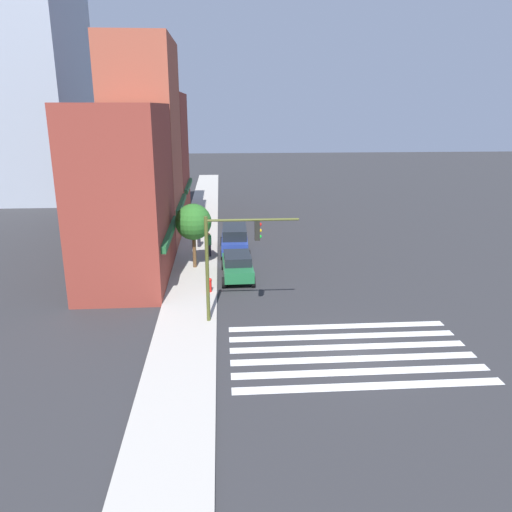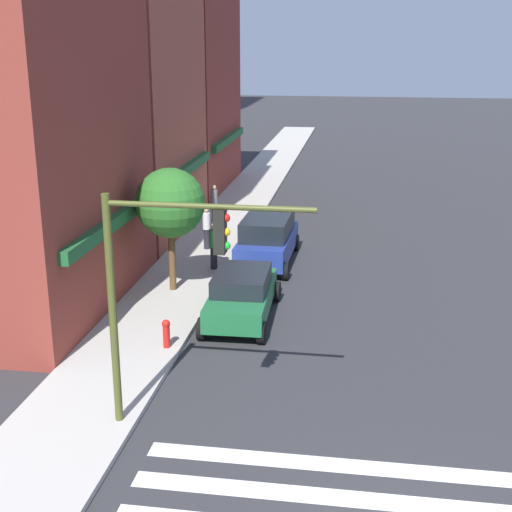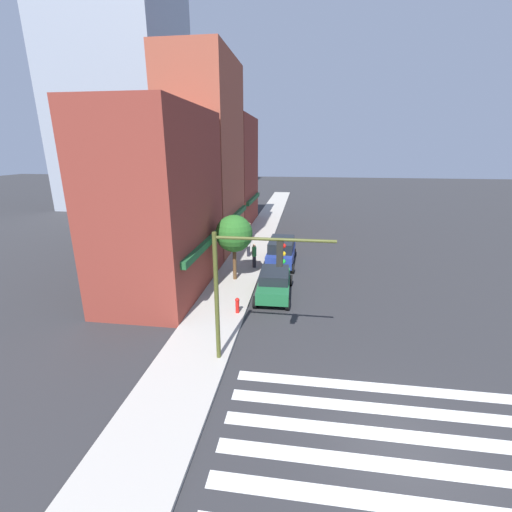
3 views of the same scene
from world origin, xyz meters
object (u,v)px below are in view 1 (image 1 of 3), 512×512
at_px(traffic_signal, 230,251).
at_px(sedan_green, 237,265).
at_px(fire_hydrant, 210,284).
at_px(suv_blue, 235,239).
at_px(pedestrian_grey_coat, 193,222).
at_px(pedestrian_green_top, 209,244).
at_px(street_tree, 193,222).
at_px(pedestrian_white_shirt, 199,235).

relative_size(traffic_signal, sedan_green, 1.24).
distance_m(sedan_green, fire_hydrant, 3.28).
relative_size(suv_blue, fire_hydrant, 5.63).
bearing_deg(traffic_signal, pedestrian_grey_coat, 8.48).
distance_m(suv_blue, pedestrian_grey_coat, 6.61).
relative_size(sedan_green, pedestrian_green_top, 2.51).
bearing_deg(pedestrian_grey_coat, traffic_signal, -77.52).
relative_size(traffic_signal, suv_blue, 1.16).
height_order(suv_blue, street_tree, street_tree).
bearing_deg(pedestrian_white_shirt, street_tree, 53.79).
height_order(pedestrian_white_shirt, fire_hydrant, pedestrian_white_shirt).
bearing_deg(suv_blue, pedestrian_white_shirt, 69.11).
xyz_separation_m(traffic_signal, pedestrian_green_top, (11.37, 1.27, -2.73)).
height_order(sedan_green, suv_blue, suv_blue).
height_order(sedan_green, fire_hydrant, sedan_green).
relative_size(suv_blue, pedestrian_grey_coat, 2.68).
bearing_deg(fire_hydrant, sedan_green, -31.26).
relative_size(pedestrian_white_shirt, street_tree, 0.41).
height_order(pedestrian_green_top, fire_hydrant, pedestrian_green_top).
xyz_separation_m(pedestrian_green_top, street_tree, (-2.50, 0.94, 2.17)).
height_order(pedestrian_green_top, street_tree, street_tree).
bearing_deg(suv_blue, traffic_signal, 178.67).
height_order(pedestrian_white_shirt, pedestrian_green_top, same).
xyz_separation_m(sedan_green, street_tree, (1.98, 2.80, 2.41)).
distance_m(fire_hydrant, street_tree, 5.57).
relative_size(pedestrian_grey_coat, street_tree, 0.41).
bearing_deg(traffic_signal, suv_blue, -2.65).
bearing_deg(street_tree, pedestrian_white_shirt, -0.98).
bearing_deg(fire_hydrant, pedestrian_green_top, 1.29).
bearing_deg(traffic_signal, sedan_green, -4.93).
bearing_deg(pedestrian_white_shirt, suv_blue, 122.57).
distance_m(pedestrian_green_top, fire_hydrant, 7.30).
xyz_separation_m(sedan_green, suv_blue, (5.97, 0.00, 0.19)).
xyz_separation_m(sedan_green, pedestrian_green_top, (4.49, 1.86, 0.23)).
distance_m(sedan_green, pedestrian_grey_coat, 12.13).
bearing_deg(pedestrian_grey_coat, fire_hydrant, -79.46).
relative_size(traffic_signal, pedestrian_white_shirt, 3.11).
bearing_deg(pedestrian_green_top, street_tree, -3.00).
distance_m(sedan_green, suv_blue, 5.97).
bearing_deg(sedan_green, fire_hydrant, 147.21).
height_order(traffic_signal, pedestrian_white_shirt, traffic_signal).
relative_size(suv_blue, pedestrian_white_shirt, 2.68).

